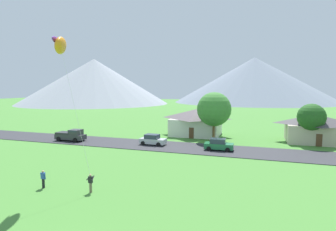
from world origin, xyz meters
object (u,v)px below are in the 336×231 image
at_px(house_leftmost, 196,122).
at_px(watcher_person, 43,179).
at_px(house_left_center, 315,128).
at_px(tree_left_of_center, 214,109).
at_px(parked_car_silver_mid_west, 153,140).
at_px(pickup_truck_charcoal_west_side, 71,135).
at_px(kite_flyer_with_kite, 61,49).
at_px(parked_car_green_west_end, 219,145).
at_px(tree_near_left, 311,117).

distance_m(house_leftmost, watcher_person, 33.02).
xyz_separation_m(house_left_center, tree_left_of_center, (-16.52, -3.90, 3.04)).
distance_m(tree_left_of_center, parked_car_silver_mid_west, 12.03).
xyz_separation_m(pickup_truck_charcoal_west_side, kite_flyer_with_kite, (13.29, -17.75, 11.70)).
bearing_deg(tree_left_of_center, parked_car_silver_mid_west, -142.26).
bearing_deg(parked_car_green_west_end, house_left_center, 37.17).
relative_size(house_left_center, parked_car_green_west_end, 2.30).
bearing_deg(tree_near_left, watcher_person, -133.24).
distance_m(tree_near_left, tree_left_of_center, 15.42).
bearing_deg(house_left_center, parked_car_green_west_end, -142.83).
relative_size(house_left_center, watcher_person, 5.82).
xyz_separation_m(house_left_center, tree_near_left, (-1.17, -2.87, 2.06)).
relative_size(parked_car_green_west_end, kite_flyer_with_kite, 0.30).
relative_size(parked_car_green_west_end, parked_car_silver_mid_west, 0.99).
xyz_separation_m(tree_near_left, watcher_person, (-26.79, -28.49, -3.68)).
bearing_deg(kite_flyer_with_kite, tree_near_left, 46.61).
distance_m(house_leftmost, tree_near_left, 19.97).
bearing_deg(kite_flyer_with_kite, parked_car_silver_mid_west, 85.92).
distance_m(parked_car_silver_mid_west, kite_flyer_with_kite, 22.58).
bearing_deg(kite_flyer_with_kite, house_leftmost, 79.00).
height_order(house_leftmost, tree_near_left, tree_near_left).
xyz_separation_m(parked_car_green_west_end, watcher_person, (-13.30, -20.24, 0.01)).
distance_m(parked_car_silver_mid_west, watcher_person, 20.84).
xyz_separation_m(parked_car_green_west_end, parked_car_silver_mid_west, (-10.63, 0.42, 0.00)).
bearing_deg(parked_car_green_west_end, watcher_person, -123.31).
bearing_deg(tree_left_of_center, house_left_center, 13.29).
relative_size(tree_left_of_center, pickup_truck_charcoal_west_side, 1.63).
height_order(tree_left_of_center, pickup_truck_charcoal_west_side, tree_left_of_center).
distance_m(tree_near_left, parked_car_silver_mid_west, 25.63).
bearing_deg(pickup_truck_charcoal_west_side, parked_car_green_west_end, 2.20).
height_order(tree_left_of_center, watcher_person, tree_left_of_center).
height_order(parked_car_green_west_end, pickup_truck_charcoal_west_side, pickup_truck_charcoal_west_side).
relative_size(house_leftmost, parked_car_green_west_end, 2.32).
xyz_separation_m(tree_near_left, tree_left_of_center, (-15.36, -1.04, 0.98)).
bearing_deg(parked_car_silver_mid_west, watcher_person, -97.35).
bearing_deg(parked_car_green_west_end, tree_left_of_center, 104.48).
relative_size(tree_left_of_center, parked_car_green_west_end, 2.01).
bearing_deg(kite_flyer_with_kite, parked_car_green_west_end, 57.34).
bearing_deg(watcher_person, tree_near_left, 46.76).
distance_m(house_leftmost, tree_left_of_center, 6.93).
relative_size(parked_car_silver_mid_west, watcher_person, 2.55).
distance_m(house_left_center, parked_car_green_west_end, 18.47).
bearing_deg(tree_near_left, house_left_center, 67.85).
relative_size(tree_near_left, tree_left_of_center, 0.79).
height_order(house_left_center, pickup_truck_charcoal_west_side, house_left_center).
height_order(house_leftmost, house_left_center, house_leftmost).
height_order(tree_near_left, tree_left_of_center, tree_left_of_center).
bearing_deg(parked_car_green_west_end, parked_car_silver_mid_west, 177.73).
bearing_deg(parked_car_silver_mid_west, pickup_truck_charcoal_west_side, -174.57).
height_order(house_leftmost, kite_flyer_with_kite, kite_flyer_with_kite).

